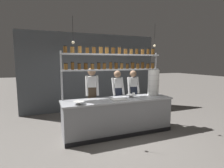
{
  "coord_description": "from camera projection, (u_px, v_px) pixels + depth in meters",
  "views": [
    {
      "loc": [
        -1.77,
        -4.09,
        1.88
      ],
      "look_at": [
        -0.09,
        0.2,
        1.29
      ],
      "focal_mm": 28.0,
      "sensor_mm": 36.0,
      "label": 1
    }
  ],
  "objects": [
    {
      "name": "chef_left",
      "position": [
        92.0,
        94.0,
        4.85
      ],
      "size": [
        0.4,
        0.33,
        1.72
      ],
      "rotation": [
        0.0,
        0.0,
        -0.18
      ],
      "color": "black",
      "rests_on": "ground_plane"
    },
    {
      "name": "chef_center",
      "position": [
        117.0,
        94.0,
        5.19
      ],
      "size": [
        0.37,
        0.29,
        1.63
      ],
      "rotation": [
        0.0,
        0.0,
        -0.05
      ],
      "color": "black",
      "rests_on": "ground_plane"
    },
    {
      "name": "prep_bowl_center_front",
      "position": [
        131.0,
        96.0,
        4.77
      ],
      "size": [
        0.26,
        0.26,
        0.07
      ],
      "color": "white",
      "rests_on": "prep_counter"
    },
    {
      "name": "chef_right",
      "position": [
        133.0,
        92.0,
        5.49
      ],
      "size": [
        0.41,
        0.33,
        1.62
      ],
      "rotation": [
        0.0,
        0.0,
        -0.24
      ],
      "color": "black",
      "rests_on": "ground_plane"
    },
    {
      "name": "serving_cup_front",
      "position": [
        134.0,
        94.0,
        4.98
      ],
      "size": [
        0.07,
        0.07,
        0.08
      ],
      "color": "silver",
      "rests_on": "prep_counter"
    },
    {
      "name": "back_wall",
      "position": [
        92.0,
        72.0,
        6.85
      ],
      "size": [
        5.3,
        0.12,
        2.95
      ],
      "primitive_type": "cube",
      "color": "#4C5156",
      "rests_on": "ground_plane"
    },
    {
      "name": "cutting_board",
      "position": [
        119.0,
        99.0,
        4.43
      ],
      "size": [
        0.4,
        0.26,
        0.02
      ],
      "color": "silver",
      "rests_on": "prep_counter"
    },
    {
      "name": "ground_plane",
      "position": [
        118.0,
        133.0,
        4.66
      ],
      "size": [
        40.0,
        40.0,
        0.0
      ],
      "primitive_type": "plane",
      "color": "slate"
    },
    {
      "name": "spice_shelf_unit",
      "position": [
        113.0,
        63.0,
        4.73
      ],
      "size": [
        2.79,
        0.28,
        2.29
      ],
      "color": "#ADAFB5",
      "rests_on": "ground_plane"
    },
    {
      "name": "container_stack",
      "position": [
        153.0,
        83.0,
        5.03
      ],
      "size": [
        0.33,
        0.33,
        0.73
      ],
      "color": "white",
      "rests_on": "prep_counter"
    },
    {
      "name": "prep_counter",
      "position": [
        118.0,
        116.0,
        4.6
      ],
      "size": [
        2.9,
        0.76,
        0.92
      ],
      "color": "gray",
      "rests_on": "ground_plane"
    },
    {
      "name": "prep_bowl_near_left",
      "position": [
        79.0,
        103.0,
        3.95
      ],
      "size": [
        0.26,
        0.26,
        0.07
      ],
      "color": "silver",
      "rests_on": "prep_counter"
    },
    {
      "name": "pendant_light_row",
      "position": [
        117.0,
        43.0,
        4.36
      ],
      "size": [
        2.26,
        0.07,
        0.62
      ],
      "color": "black"
    }
  ]
}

